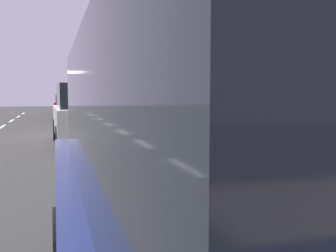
% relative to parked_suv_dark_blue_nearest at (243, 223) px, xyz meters
% --- Properties ---
extents(ground, '(68.03, 68.03, 0.00)m').
position_rel_parked_suv_dark_blue_nearest_xyz_m(ground, '(-0.70, 14.03, -1.03)').
color(ground, '#2C2C2C').
extents(sidewalk, '(3.88, 42.52, 0.13)m').
position_rel_parked_suv_dark_blue_nearest_xyz_m(sidewalk, '(2.99, 14.03, -0.96)').
color(sidewalk, '#AB908A').
rests_on(sidewalk, ground).
extents(curb_edge, '(0.16, 42.52, 0.13)m').
position_rel_parked_suv_dark_blue_nearest_xyz_m(curb_edge, '(0.97, 14.03, -0.96)').
color(curb_edge, gray).
rests_on(curb_edge, ground).
extents(lane_stripe_bike_edge, '(0.12, 42.52, 0.01)m').
position_rel_parked_suv_dark_blue_nearest_xyz_m(lane_stripe_bike_edge, '(-0.50, 14.03, -1.02)').
color(lane_stripe_bike_edge, white).
rests_on(lane_stripe_bike_edge, ground).
extents(building_facade, '(0.50, 42.52, 6.42)m').
position_rel_parked_suv_dark_blue_nearest_xyz_m(building_facade, '(5.18, 14.03, 2.19)').
color(building_facade, '#97A266').
rests_on(building_facade, ground).
extents(parked_suv_dark_blue_nearest, '(1.99, 4.71, 1.99)m').
position_rel_parked_suv_dark_blue_nearest_xyz_m(parked_suv_dark_blue_nearest, '(0.00, 0.00, 0.00)').
color(parked_suv_dark_blue_nearest, navy).
rests_on(parked_suv_dark_blue_nearest, ground).
extents(parked_suv_silver_second, '(2.08, 4.76, 1.99)m').
position_rel_parked_suv_dark_blue_nearest_xyz_m(parked_suv_silver_second, '(-0.07, 11.09, 0.00)').
color(parked_suv_silver_second, '#B7BABF').
rests_on(parked_suv_silver_second, ground).
extents(parked_sedan_white_mid, '(1.85, 4.41, 1.52)m').
position_rel_parked_suv_dark_blue_nearest_xyz_m(parked_sedan_white_mid, '(0.01, 17.16, -0.27)').
color(parked_sedan_white_mid, white).
rests_on(parked_sedan_white_mid, ground).
extents(parked_sedan_green_far, '(1.98, 4.47, 1.52)m').
position_rel_parked_suv_dark_blue_nearest_xyz_m(parked_sedan_green_far, '(-0.15, 23.22, -0.27)').
color(parked_sedan_green_far, '#1E512D').
rests_on(parked_sedan_green_far, ground).
extents(parked_sedan_red_farthest, '(1.91, 4.44, 1.52)m').
position_rel_parked_suv_dark_blue_nearest_xyz_m(parked_sedan_red_farthest, '(-0.25, 30.54, -0.27)').
color(parked_sedan_red_farthest, maroon).
rests_on(parked_sedan_red_farthest, ground).
extents(bicycle_at_curb, '(1.72, 0.46, 0.74)m').
position_rel_parked_suv_dark_blue_nearest_xyz_m(bicycle_at_curb, '(0.51, 3.98, -0.66)').
color(bicycle_at_curb, black).
rests_on(bicycle_at_curb, ground).
extents(cyclist_with_backpack, '(0.44, 0.62, 1.81)m').
position_rel_parked_suv_dark_blue_nearest_xyz_m(cyclist_with_backpack, '(0.73, 3.53, 0.09)').
color(cyclist_with_backpack, '#C6B284').
rests_on(cyclist_with_backpack, ground).
extents(street_tree_mid_block, '(3.12, 3.12, 4.46)m').
position_rel_parked_suv_dark_blue_nearest_xyz_m(street_tree_mid_block, '(1.85, 10.72, 2.22)').
color(street_tree_mid_block, '#4F3A2A').
rests_on(street_tree_mid_block, sidewalk).
extents(street_tree_far_end, '(3.04, 3.04, 5.23)m').
position_rel_parked_suv_dark_blue_nearest_xyz_m(street_tree_far_end, '(1.85, 29.90, 2.90)').
color(street_tree_far_end, brown).
rests_on(street_tree_far_end, sidewalk).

